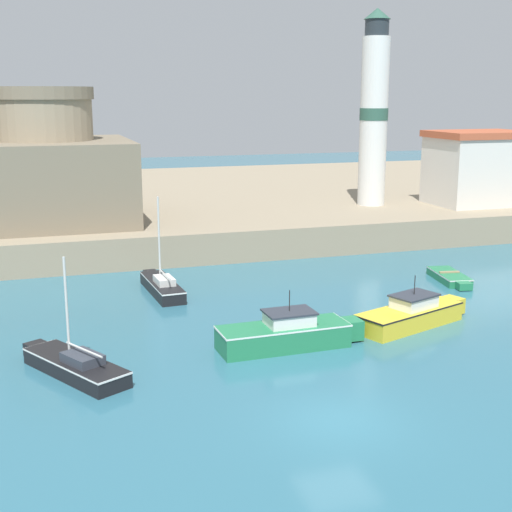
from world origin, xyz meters
The scene contains 10 objects.
ground_plane centered at (0.00, 0.00, 0.00)m, with size 200.00×200.00×0.00m, color #2D667A.
quay_seawall centered at (0.00, 42.23, 1.01)m, with size 120.00×40.00×2.01m, color gray.
motorboat_green_0 centered at (0.79, 7.01, 0.62)m, with size 6.36×2.01×2.49m.
motorboat_yellow_1 centered at (7.24, 8.01, 0.56)m, with size 6.40×3.62×2.38m.
dinghy_green_2 centered at (13.32, 14.42, 0.26)m, with size 1.94×4.17×0.54m.
sailboat_black_3 centered at (-2.75, 16.92, 0.42)m, with size 1.61×5.74×5.16m.
sailboat_black_4 centered at (-7.94, 6.65, 0.40)m, with size 3.82×5.61×4.55m.
fortress centered at (-8.00, 29.78, 5.34)m, with size 10.95×10.95×8.85m.
lighthouse centered at (16.00, 29.97, 9.10)m, with size 2.15×2.15×14.55m.
harbor_shed_mid_row centered at (24.00, 27.83, 4.85)m, with size 7.26×5.59×5.63m.
Camera 1 is at (-9.01, -19.64, 10.42)m, focal length 50.00 mm.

